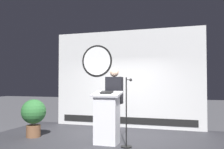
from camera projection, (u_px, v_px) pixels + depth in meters
The scene contains 6 objects.
stage_platform at pixel (108, 147), 5.80m from camera, with size 6.40×4.00×0.30m, color #333338.
banner_display at pixel (126, 79), 7.63m from camera, with size 4.74×0.12×3.04m.
podium at pixel (107, 118), 5.52m from camera, with size 0.64×0.50×1.20m.
speaker_person at pixel (114, 103), 5.98m from camera, with size 0.40×0.26×1.75m.
microphone_stand at pixel (127, 122), 5.29m from camera, with size 0.24×0.59×1.51m.
potted_plant at pixel (34, 114), 6.22m from camera, with size 0.63×0.63×0.96m.
Camera 1 is at (1.82, -5.57, 1.69)m, focal length 38.86 mm.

